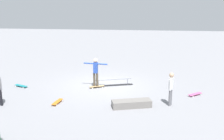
# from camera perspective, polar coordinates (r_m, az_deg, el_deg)

# --- Properties ---
(ground_plane) EXTENTS (60.00, 60.00, 0.00)m
(ground_plane) POSITION_cam_1_polar(r_m,az_deg,el_deg) (14.43, -2.00, -3.37)
(ground_plane) COLOR gray
(grind_rail) EXTENTS (2.16, 0.91, 0.38)m
(grind_rail) POSITION_cam_1_polar(r_m,az_deg,el_deg) (14.39, 0.24, -2.75)
(grind_rail) COLOR black
(grind_rail) RESTS_ON ground_plane
(skate_ledge) EXTENTS (1.77, 0.99, 0.31)m
(skate_ledge) POSITION_cam_1_polar(r_m,az_deg,el_deg) (11.52, 4.24, -7.27)
(skate_ledge) COLOR gray
(skate_ledge) RESTS_ON ground_plane
(skater_main) EXTENTS (1.28, 0.23, 1.59)m
(skater_main) POSITION_cam_1_polar(r_m,az_deg,el_deg) (13.87, -3.57, -0.15)
(skater_main) COLOR brown
(skater_main) RESTS_ON ground_plane
(skateboard_main) EXTENTS (0.80, 0.55, 0.09)m
(skateboard_main) POSITION_cam_1_polar(r_m,az_deg,el_deg) (14.06, -3.28, -3.55)
(skateboard_main) COLOR tan
(skateboard_main) RESTS_ON ground_plane
(bystander_white_shirt) EXTENTS (0.23, 0.34, 1.49)m
(bystander_white_shirt) POSITION_cam_1_polar(r_m,az_deg,el_deg) (11.73, 12.61, -3.63)
(bystander_white_shirt) COLOR slate
(bystander_white_shirt) RESTS_ON ground_plane
(loose_skateboard_teal) EXTENTS (0.82, 0.48, 0.09)m
(loose_skateboard_teal) POSITION_cam_1_polar(r_m,az_deg,el_deg) (14.97, -19.06, -3.22)
(loose_skateboard_teal) COLOR teal
(loose_skateboard_teal) RESTS_ON ground_plane
(loose_skateboard_orange) EXTENTS (0.34, 0.82, 0.09)m
(loose_skateboard_orange) POSITION_cam_1_polar(r_m,az_deg,el_deg) (12.18, -11.72, -6.74)
(loose_skateboard_orange) COLOR orange
(loose_skateboard_orange) RESTS_ON ground_plane
(loose_skateboard_pink) EXTENTS (0.75, 0.66, 0.09)m
(loose_skateboard_pink) POSITION_cam_1_polar(r_m,az_deg,el_deg) (13.51, 17.53, -4.98)
(loose_skateboard_pink) COLOR #E05993
(loose_skateboard_pink) RESTS_ON ground_plane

